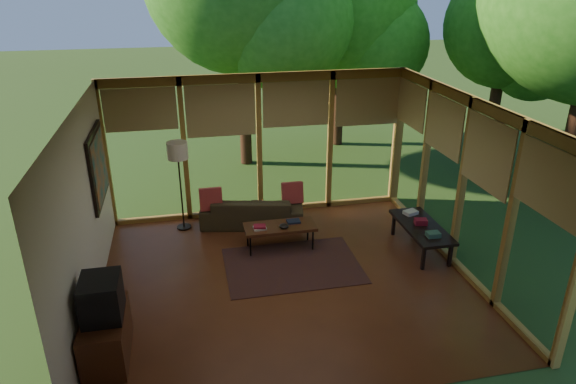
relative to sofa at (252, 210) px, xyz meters
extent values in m
plane|color=brown|center=(0.23, -2.00, -0.27)|extent=(5.50, 5.50, 0.00)
plane|color=silver|center=(0.23, -2.00, 2.43)|extent=(5.50, 5.50, 0.00)
cube|color=silver|center=(-2.52, -2.00, 1.08)|extent=(0.04, 5.00, 2.70)
cube|color=silver|center=(0.23, -4.50, 1.08)|extent=(5.50, 0.04, 2.70)
cube|color=olive|center=(0.23, 0.50, 1.08)|extent=(5.50, 0.12, 2.70)
cube|color=olive|center=(2.98, -2.00, 1.08)|extent=(0.12, 5.00, 2.70)
plane|color=#29481B|center=(8.23, 6.00, -0.28)|extent=(40.00, 40.00, 0.00)
cylinder|color=#382014|center=(0.33, 3.44, 2.48)|extent=(0.28, 0.28, 5.50)
cylinder|color=#382014|center=(2.97, 4.50, 1.95)|extent=(0.28, 0.28, 4.44)
sphere|color=#206316|center=(2.97, 4.50, 3.18)|extent=(3.78, 3.78, 3.78)
cylinder|color=#382014|center=(6.53, 2.75, 1.77)|extent=(0.28, 0.28, 4.09)
sphere|color=#206316|center=(6.53, 2.75, 2.91)|extent=(2.91, 2.91, 2.91)
cube|color=#6C340F|center=(0.41, -1.62, -0.27)|extent=(2.14, 1.51, 0.01)
imported|color=#3B321D|center=(0.00, 0.00, 0.00)|extent=(1.98, 1.11, 0.55)
cube|color=maroon|center=(-0.75, -0.05, 0.31)|extent=(0.40, 0.22, 0.42)
cube|color=maroon|center=(0.75, -0.05, 0.30)|extent=(0.39, 0.21, 0.41)
cube|color=beige|center=(-0.02, -1.06, 0.17)|extent=(0.22, 0.17, 0.03)
cube|color=maroon|center=(-0.02, -1.06, 0.20)|extent=(0.22, 0.17, 0.03)
cube|color=black|center=(0.58, -0.93, 0.17)|extent=(0.22, 0.17, 0.03)
ellipsoid|color=black|center=(0.38, -1.11, 0.19)|extent=(0.16, 0.16, 0.07)
cube|color=#4F2715|center=(-2.24, -3.23, 0.03)|extent=(0.50, 1.00, 0.60)
cube|color=black|center=(-2.22, -3.23, 0.58)|extent=(0.45, 0.55, 0.50)
cube|color=#345B4A|center=(2.63, -1.95, 0.22)|extent=(0.21, 0.16, 0.08)
cube|color=maroon|center=(2.63, -1.50, 0.23)|extent=(0.23, 0.19, 0.09)
cube|color=beige|center=(2.63, -1.10, 0.21)|extent=(0.27, 0.23, 0.06)
cylinder|color=black|center=(-1.26, 0.09, -0.26)|extent=(0.26, 0.26, 0.03)
cylinder|color=black|center=(-1.26, 0.09, 0.52)|extent=(0.03, 0.03, 1.52)
cylinder|color=beige|center=(-1.26, 0.09, 1.23)|extent=(0.36, 0.36, 0.30)
cube|color=#4F2715|center=(0.33, -1.01, 0.13)|extent=(1.20, 0.50, 0.05)
cylinder|color=black|center=(-0.20, -1.19, -0.09)|extent=(0.03, 0.03, 0.38)
cylinder|color=black|center=(0.86, -1.19, -0.09)|extent=(0.03, 0.03, 0.38)
cylinder|color=black|center=(-0.20, -0.83, -0.09)|extent=(0.03, 0.03, 0.38)
cylinder|color=black|center=(0.86, -0.83, -0.09)|extent=(0.03, 0.03, 0.38)
cube|color=black|center=(2.63, -1.55, 0.16)|extent=(0.60, 1.40, 0.05)
cube|color=black|center=(2.40, -2.15, -0.07)|extent=(0.05, 0.05, 0.40)
cube|color=black|center=(2.86, -2.15, -0.07)|extent=(0.05, 0.05, 0.40)
cube|color=black|center=(2.40, -0.95, -0.07)|extent=(0.05, 0.05, 0.40)
cube|color=black|center=(2.86, -0.95, -0.07)|extent=(0.05, 0.05, 0.40)
cube|color=black|center=(-2.49, -0.60, 1.28)|extent=(0.05, 1.35, 1.15)
cube|color=#165567|center=(-2.46, -0.60, 1.28)|extent=(0.02, 1.20, 1.00)
camera|label=1|loc=(-1.11, -8.56, 4.05)|focal=32.00mm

